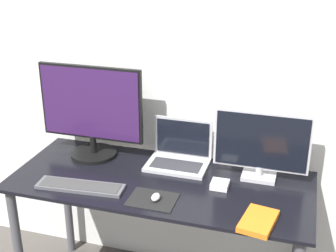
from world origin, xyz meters
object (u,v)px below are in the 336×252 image
(mouse, at_px, (156,197))
(book, at_px, (258,221))
(monitor_left, at_px, (91,111))
(power_brick, at_px, (220,185))
(laptop, at_px, (179,153))
(keyboard, at_px, (80,186))
(monitor_right, at_px, (261,144))

(mouse, height_order, book, mouse)
(monitor_left, bearing_deg, power_brick, -11.39)
(laptop, distance_m, keyboard, 0.56)
(monitor_left, xyz_separation_m, laptop, (0.49, 0.04, -0.20))
(keyboard, bearing_deg, book, -3.46)
(mouse, bearing_deg, laptop, 89.83)
(keyboard, relative_size, power_brick, 5.11)
(laptop, xyz_separation_m, keyboard, (-0.39, -0.40, -0.05))
(monitor_left, relative_size, power_brick, 6.74)
(keyboard, xyz_separation_m, mouse, (0.39, -0.01, 0.01))
(keyboard, height_order, power_brick, power_brick)
(monitor_right, bearing_deg, laptop, 174.16)
(book, height_order, power_brick, power_brick)
(laptop, distance_m, power_brick, 0.33)
(keyboard, xyz_separation_m, power_brick, (0.65, 0.20, 0.01))
(monitor_right, bearing_deg, book, -83.57)
(mouse, distance_m, book, 0.48)
(monitor_left, relative_size, monitor_right, 1.23)
(laptop, relative_size, keyboard, 0.73)
(monitor_left, bearing_deg, book, -22.92)
(keyboard, relative_size, mouse, 7.11)
(power_brick, bearing_deg, laptop, 143.20)
(laptop, height_order, power_brick, laptop)
(monitor_left, bearing_deg, monitor_right, 0.01)
(monitor_right, distance_m, mouse, 0.59)
(monitor_left, relative_size, laptop, 1.80)
(monitor_right, height_order, laptop, monitor_right)
(monitor_right, distance_m, power_brick, 0.29)
(mouse, distance_m, power_brick, 0.34)
(monitor_right, bearing_deg, monitor_left, -179.99)
(power_brick, bearing_deg, keyboard, -162.58)
(monitor_left, bearing_deg, laptop, 5.22)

